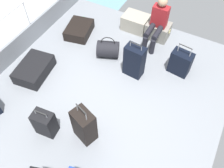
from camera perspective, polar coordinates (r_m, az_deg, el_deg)
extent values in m
cube|color=gray|center=(4.67, -2.48, -3.59)|extent=(4.40, 5.20, 0.06)
cube|color=gray|center=(5.54, -22.63, 7.02)|extent=(0.06, 5.20, 0.45)
cylinder|color=silver|center=(5.68, -18.89, 13.54)|extent=(0.04, 0.04, 1.00)
cube|color=#9E9989|center=(5.94, 5.56, 14.29)|extent=(0.59, 0.44, 0.36)
torus|color=tan|center=(5.99, 2.87, 15.74)|extent=(0.02, 0.12, 0.12)
torus|color=tan|center=(5.81, 8.42, 13.89)|extent=(0.02, 0.12, 0.12)
cube|color=gray|center=(5.77, 10.76, 12.31)|extent=(0.52, 0.40, 0.37)
torus|color=tan|center=(5.79, 8.34, 13.77)|extent=(0.02, 0.12, 0.12)
torus|color=tan|center=(5.68, 13.44, 11.93)|extent=(0.02, 0.12, 0.12)
cube|color=maroon|center=(5.48, 11.25, 15.40)|extent=(0.34, 0.20, 0.48)
sphere|color=tan|center=(5.27, 11.89, 18.50)|extent=(0.20, 0.20, 0.20)
cylinder|color=black|center=(5.35, 10.64, 11.74)|extent=(0.12, 0.40, 0.12)
cylinder|color=black|center=(5.36, 9.49, 8.72)|extent=(0.11, 0.11, 0.37)
cylinder|color=black|center=(5.39, 8.84, 12.39)|extent=(0.12, 0.40, 0.12)
cylinder|color=black|center=(5.39, 7.72, 9.38)|extent=(0.11, 0.11, 0.37)
cube|color=black|center=(5.86, -7.75, 12.57)|extent=(0.66, 0.78, 0.23)
cube|color=green|center=(6.06, -6.63, 15.20)|extent=(0.05, 0.02, 0.08)
cube|color=black|center=(5.16, -17.88, 3.34)|extent=(0.65, 0.87, 0.26)
cube|color=white|center=(5.35, -15.75, 6.65)|extent=(0.05, 0.01, 0.08)
cube|color=black|center=(4.77, 5.28, 5.40)|extent=(0.40, 0.27, 0.71)
cylinder|color=#A5A8AD|center=(4.52, 4.37, 9.46)|extent=(0.02, 0.02, 0.09)
cylinder|color=#A5A8AD|center=(4.45, 6.97, 8.31)|extent=(0.02, 0.02, 0.09)
cylinder|color=#2D2D2D|center=(4.45, 5.70, 9.32)|extent=(0.25, 0.04, 0.02)
cube|color=white|center=(4.80, 6.07, 6.88)|extent=(0.05, 0.01, 0.08)
cube|color=black|center=(5.04, 15.83, 4.85)|extent=(0.44, 0.29, 0.53)
cylinder|color=#A5A8AD|center=(4.82, 15.44, 8.33)|extent=(0.02, 0.02, 0.18)
cylinder|color=#A5A8AD|center=(4.78, 18.09, 7.03)|extent=(0.02, 0.02, 0.18)
cylinder|color=#2D2D2D|center=(4.73, 17.02, 8.46)|extent=(0.27, 0.05, 0.02)
cube|color=white|center=(5.03, 16.81, 6.85)|extent=(0.05, 0.01, 0.08)
cube|color=black|center=(4.22, -15.53, -8.92)|extent=(0.36, 0.27, 0.52)
cylinder|color=#A5A8AD|center=(4.01, -17.68, -6.29)|extent=(0.02, 0.02, 0.09)
cylinder|color=#A5A8AD|center=(3.92, -15.23, -7.35)|extent=(0.02, 0.02, 0.09)
cylinder|color=#2D2D2D|center=(3.93, -16.61, -6.50)|extent=(0.23, 0.04, 0.02)
cube|color=white|center=(4.23, -14.74, -7.41)|extent=(0.05, 0.01, 0.08)
cube|color=black|center=(3.97, -6.58, -9.74)|extent=(0.43, 0.36, 0.69)
cylinder|color=#A5A8AD|center=(3.65, -8.25, -5.45)|extent=(0.02, 0.02, 0.17)
cylinder|color=#A5A8AD|center=(3.55, -6.12, -7.68)|extent=(0.02, 0.02, 0.17)
cylinder|color=#2D2D2D|center=(3.53, -7.34, -5.84)|extent=(0.23, 0.10, 0.02)
cube|color=silver|center=(3.91, -5.17, -7.87)|extent=(0.05, 0.02, 0.08)
cylinder|color=black|center=(5.24, -0.95, 8.21)|extent=(0.56, 0.50, 0.36)
torus|color=black|center=(5.11, -0.98, 9.71)|extent=(0.28, 0.13, 0.30)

